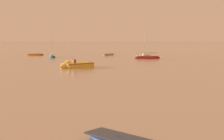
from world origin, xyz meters
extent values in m
cube|color=gold|center=(-13.16, 44.19, 0.25)|extent=(4.56, 5.47, 1.01)
cone|color=gold|center=(-14.61, 41.93, 0.25)|extent=(2.57, 2.44, 2.02)
cube|color=brown|center=(-13.19, 44.14, 0.63)|extent=(4.66, 5.59, 0.11)
cube|color=brown|center=(-13.59, 43.52, 1.04)|extent=(0.81, 0.74, 0.56)
cube|color=black|center=(-11.81, 46.30, 0.40)|extent=(0.51, 0.48, 0.72)
ellipsoid|color=#197084|center=(-27.95, 68.70, 0.17)|extent=(3.36, 5.02, 0.83)
cube|color=silver|center=(-27.95, 68.70, 0.50)|extent=(2.92, 4.30, 0.08)
cube|color=silver|center=(-27.85, 68.48, 0.73)|extent=(1.23, 1.40, 0.30)
cylinder|color=#B7BABF|center=(-27.77, 68.31, 2.87)|extent=(0.08, 0.08, 4.58)
cylinder|color=beige|center=(-28.19, 69.25, 1.04)|extent=(1.25, 2.49, 0.17)
ellipsoid|color=orange|center=(-36.35, 76.99, 0.16)|extent=(4.70, 3.16, 0.70)
cube|color=silver|center=(-36.35, 76.99, 0.46)|extent=(4.36, 3.00, 0.09)
cube|color=silver|center=(-36.35, 76.99, 0.35)|extent=(0.80, 1.37, 0.07)
ellipsoid|color=white|center=(-16.89, 80.60, 0.14)|extent=(3.03, 4.18, 0.63)
cube|color=brown|center=(-16.89, 80.60, 0.41)|extent=(2.86, 3.88, 0.08)
cube|color=brown|center=(-16.89, 80.60, 0.32)|extent=(1.21, 0.78, 0.06)
ellipsoid|color=red|center=(-5.16, 69.42, 0.20)|extent=(6.22, 3.65, 1.02)
cube|color=silver|center=(-5.16, 69.42, 0.61)|extent=(5.32, 3.19, 0.10)
cube|color=silver|center=(-5.45, 69.33, 0.90)|extent=(1.68, 1.42, 0.37)
cylinder|color=#B7BABF|center=(-5.67, 69.25, 3.53)|extent=(0.10, 0.10, 5.63)
cylinder|color=beige|center=(-4.46, 69.66, 1.28)|extent=(3.16, 1.24, 0.20)
cube|color=#33383F|center=(1.19, 7.71, 0.36)|extent=(3.40, 2.60, 0.07)
cube|color=#33383F|center=(1.19, 7.71, 0.28)|extent=(0.72, 1.05, 0.06)
camera|label=1|loc=(4.15, -6.44, 4.73)|focal=53.89mm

